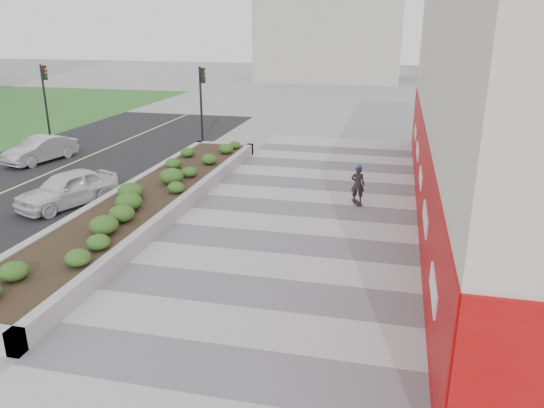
{
  "coord_description": "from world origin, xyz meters",
  "views": [
    {
      "loc": [
        2.99,
        -9.63,
        6.37
      ],
      "look_at": [
        -0.53,
        5.38,
        1.1
      ],
      "focal_mm": 35.0,
      "sensor_mm": 36.0,
      "label": 1
    }
  ],
  "objects": [
    {
      "name": "ground",
      "position": [
        0.0,
        0.0,
        0.0
      ],
      "size": [
        160.0,
        160.0,
        0.0
      ],
      "primitive_type": "plane",
      "color": "gray",
      "rests_on": "ground"
    },
    {
      "name": "traffic_signal_near",
      "position": [
        -7.23,
        17.5,
        2.76
      ],
      "size": [
        0.33,
        0.28,
        4.2
      ],
      "color": "black",
      "rests_on": "ground"
    },
    {
      "name": "car_white",
      "position": [
        -8.5,
        6.65,
        0.65
      ],
      "size": [
        2.87,
        4.09,
        1.29
      ],
      "primitive_type": "imported",
      "rotation": [
        0.0,
        0.0,
        -0.4
      ],
      "color": "silver",
      "rests_on": "ground"
    },
    {
      "name": "manhole_cover",
      "position": [
        0.5,
        3.0,
        0.0
      ],
      "size": [
        0.44,
        0.44,
        0.01
      ],
      "primitive_type": "cylinder",
      "color": "#595654",
      "rests_on": "ground"
    },
    {
      "name": "traffic_signal_far",
      "position": [
        -16.43,
        17.0,
        2.76
      ],
      "size": [
        0.33,
        0.28,
        4.2
      ],
      "color": "black",
      "rests_on": "ground"
    },
    {
      "name": "walkway",
      "position": [
        0.0,
        3.0,
        0.01
      ],
      "size": [
        8.0,
        36.0,
        0.01
      ],
      "primitive_type": "cube",
      "color": "#A8A8AD",
      "rests_on": "ground"
    },
    {
      "name": "building",
      "position": [
        6.98,
        8.98,
        3.98
      ],
      "size": [
        6.04,
        24.08,
        8.0
      ],
      "color": "beige",
      "rests_on": "ground"
    },
    {
      "name": "car_silver",
      "position": [
        -13.59,
        12.15,
        0.6
      ],
      "size": [
        2.08,
        3.85,
        1.21
      ],
      "primitive_type": "imported",
      "rotation": [
        0.0,
        0.0,
        -0.23
      ],
      "color": "#BABEC3",
      "rests_on": "ground"
    },
    {
      "name": "skateboarder",
      "position": [
        1.8,
        9.24,
        0.78
      ],
      "size": [
        0.51,
        0.74,
        1.53
      ],
      "rotation": [
        0.0,
        0.0,
        0.39
      ],
      "color": "beige",
      "rests_on": "ground"
    },
    {
      "name": "planter",
      "position": [
        -5.5,
        7.0,
        0.42
      ],
      "size": [
        3.0,
        18.0,
        0.9
      ],
      "color": "#9E9EA0",
      "rests_on": "ground"
    }
  ]
}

